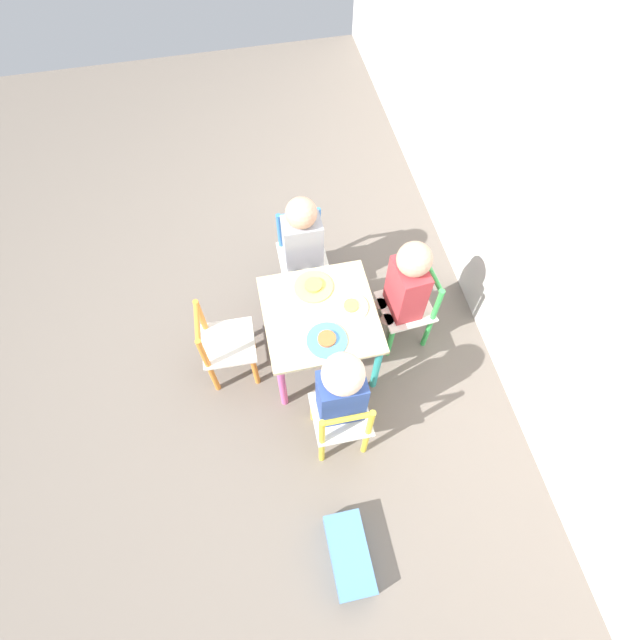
# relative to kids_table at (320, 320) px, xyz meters

# --- Properties ---
(ground_plane) EXTENTS (6.00, 6.00, 0.00)m
(ground_plane) POSITION_rel_kids_table_xyz_m (0.00, 0.00, -0.36)
(ground_plane) COLOR #6B6056
(house_wall) EXTENTS (6.00, 0.06, 2.60)m
(house_wall) POSITION_rel_kids_table_xyz_m (0.00, 0.95, 0.94)
(house_wall) COLOR silver
(house_wall) RESTS_ON ground_plane
(kids_table) EXTENTS (0.54, 0.54, 0.43)m
(kids_table) POSITION_rel_kids_table_xyz_m (0.00, 0.00, 0.00)
(kids_table) COLOR beige
(kids_table) RESTS_ON ground_plane
(chair_yellow) EXTENTS (0.26, 0.26, 0.52)m
(chair_yellow) POSITION_rel_kids_table_xyz_m (0.49, -0.00, -0.10)
(chair_yellow) COLOR silver
(chair_yellow) RESTS_ON ground_plane
(chair_green) EXTENTS (0.28, 0.28, 0.52)m
(chair_green) POSITION_rel_kids_table_xyz_m (-0.04, 0.48, -0.10)
(chair_green) COLOR silver
(chair_green) RESTS_ON ground_plane
(chair_blue) EXTENTS (0.26, 0.26, 0.52)m
(chair_blue) POSITION_rel_kids_table_xyz_m (-0.49, 0.00, -0.10)
(chair_blue) COLOR silver
(chair_blue) RESTS_ON ground_plane
(chair_orange) EXTENTS (0.27, 0.27, 0.52)m
(chair_orange) POSITION_rel_kids_table_xyz_m (-0.01, -0.49, -0.10)
(chair_orange) COLOR silver
(chair_orange) RESTS_ON ground_plane
(child_right) EXTENTS (0.22, 0.20, 0.77)m
(child_right) POSITION_rel_kids_table_xyz_m (0.43, -0.00, 0.11)
(child_right) COLOR #7A6B5B
(child_right) RESTS_ON ground_plane
(child_back) EXTENTS (0.21, 0.22, 0.77)m
(child_back) POSITION_rel_kids_table_xyz_m (-0.04, 0.42, 0.10)
(child_back) COLOR #7A6B5B
(child_back) RESTS_ON ground_plane
(child_left) EXTENTS (0.22, 0.20, 0.73)m
(child_left) POSITION_rel_kids_table_xyz_m (-0.42, 0.00, 0.08)
(child_left) COLOR #38383D
(child_left) RESTS_ON ground_plane
(plate_right) EXTENTS (0.19, 0.19, 0.03)m
(plate_right) POSITION_rel_kids_table_xyz_m (0.15, 0.00, 0.08)
(plate_right) COLOR #4C9EE0
(plate_right) RESTS_ON kids_table
(plate_back) EXTENTS (0.16, 0.16, 0.03)m
(plate_back) POSITION_rel_kids_table_xyz_m (0.00, 0.15, 0.08)
(plate_back) COLOR white
(plate_back) RESTS_ON kids_table
(plate_left) EXTENTS (0.19, 0.19, 0.03)m
(plate_left) POSITION_rel_kids_table_xyz_m (-0.15, 0.00, 0.08)
(plate_left) COLOR #EADB66
(plate_left) RESTS_ON kids_table
(storage_bin) EXTENTS (0.35, 0.16, 0.11)m
(storage_bin) POSITION_rel_kids_table_xyz_m (1.02, -0.08, -0.31)
(storage_bin) COLOR #4C7FB7
(storage_bin) RESTS_ON ground_plane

